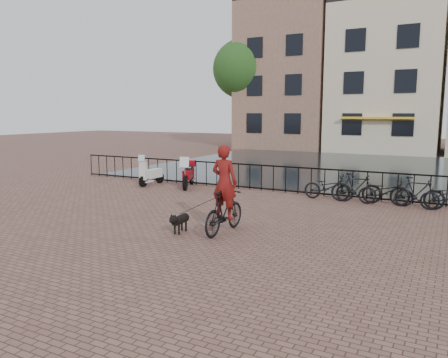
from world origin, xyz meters
The scene contains 14 objects.
ground centered at (0.00, 0.00, 0.00)m, with size 100.00×100.00×0.00m, color brown.
canal_water centered at (0.00, 17.30, 0.00)m, with size 20.00×20.00×0.00m, color black.
railing centered at (0.00, 8.00, 0.50)m, with size 20.00×0.05×1.02m.
canal_house_left centered at (-7.50, 30.00, 6.40)m, with size 7.50×9.00×12.80m.
canal_house_mid centered at (0.50, 30.00, 5.90)m, with size 8.00×9.50×11.80m.
tree_far_left centered at (-11.00, 27.00, 6.73)m, with size 5.04×5.04×9.27m.
cyclist centered at (0.59, 1.91, 1.00)m, with size 0.85×1.94×2.63m.
dog centered at (-0.41, 1.41, 0.27)m, with size 0.32×0.83×0.55m.
motorcycle centered at (-3.93, 7.29, 0.68)m, with size 1.14×1.94×1.36m.
scooter centered at (-5.63, 7.07, 0.68)m, with size 0.42×1.47×1.36m.
parked_bike_0 centered at (1.80, 7.40, 0.45)m, with size 0.60×1.72×0.90m, color black.
parked_bike_1 centered at (2.75, 7.40, 0.50)m, with size 0.47×1.66×1.00m, color black.
parked_bike_2 centered at (3.70, 7.40, 0.45)m, with size 0.60×1.72×0.90m, color black.
parked_bike_3 centered at (4.65, 7.40, 0.50)m, with size 0.47×1.66×1.00m, color black.
Camera 1 is at (5.64, -7.60, 3.02)m, focal length 35.00 mm.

